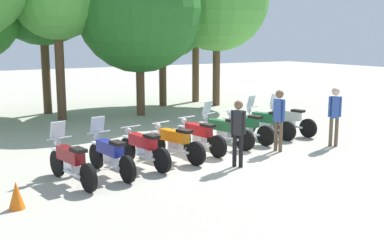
{
  "coord_description": "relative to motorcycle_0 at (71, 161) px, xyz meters",
  "views": [
    {
      "loc": [
        -7.0,
        -11.15,
        3.29
      ],
      "look_at": [
        0.0,
        0.5,
        0.9
      ],
      "focal_mm": 43.66,
      "sensor_mm": 36.0,
      "label": 1
    }
  ],
  "objects": [
    {
      "name": "motorcycle_6",
      "position": [
        6.08,
        1.41,
        -0.01
      ],
      "size": [
        0.73,
        2.16,
        0.99
      ],
      "rotation": [
        0.0,
        0.0,
        1.79
      ],
      "color": "black",
      "rests_on": "ground_plane"
    },
    {
      "name": "person_2",
      "position": [
        6.13,
        -0.09,
        0.56
      ],
      "size": [
        0.29,
        0.41,
        1.82
      ],
      "rotation": [
        0.0,
        0.0,
        3.37
      ],
      "color": "brown",
      "rests_on": "ground_plane"
    },
    {
      "name": "motorcycle_1",
      "position": [
        1.02,
        0.18,
        0.0
      ],
      "size": [
        0.62,
        2.19,
        1.37
      ],
      "rotation": [
        0.0,
        0.0,
        1.7
      ],
      "color": "black",
      "rests_on": "ground_plane"
    },
    {
      "name": "motorcycle_4",
      "position": [
        4.06,
        0.99,
        -0.01
      ],
      "size": [
        0.62,
        2.18,
        0.99
      ],
      "rotation": [
        0.0,
        0.0,
        1.73
      ],
      "color": "black",
      "rests_on": "ground_plane"
    },
    {
      "name": "ground_plane",
      "position": [
        4.07,
        0.89,
        -0.52
      ],
      "size": [
        80.0,
        80.0,
        0.0
      ],
      "primitive_type": "plane",
      "color": "#ADA899"
    },
    {
      "name": "motorcycle_0",
      "position": [
        0.0,
        0.0,
        0.0
      ],
      "size": [
        0.64,
        2.18,
        1.37
      ],
      "rotation": [
        0.0,
        0.0,
        1.74
      ],
      "color": "black",
      "rests_on": "ground_plane"
    },
    {
      "name": "motorcycle_2",
      "position": [
        2.03,
        0.46,
        -0.01
      ],
      "size": [
        0.64,
        2.18,
        0.99
      ],
      "rotation": [
        0.0,
        0.0,
        1.74
      ],
      "color": "black",
      "rests_on": "ground_plane"
    },
    {
      "name": "motorcycle_8",
      "position": [
        8.11,
        1.66,
        0.0
      ],
      "size": [
        0.71,
        2.16,
        1.37
      ],
      "rotation": [
        0.0,
        0.0,
        1.78
      ],
      "color": "black",
      "rests_on": "ground_plane"
    },
    {
      "name": "motorcycle_7",
      "position": [
        7.09,
        1.64,
        0.0
      ],
      "size": [
        0.84,
        2.13,
        1.37
      ],
      "rotation": [
        0.0,
        0.0,
        1.86
      ],
      "color": "black",
      "rests_on": "ground_plane"
    },
    {
      "name": "person_0",
      "position": [
        8.03,
        -0.47,
        0.56
      ],
      "size": [
        0.38,
        0.33,
        1.82
      ],
      "rotation": [
        0.0,
        0.0,
        4.12
      ],
      "color": "brown",
      "rests_on": "ground_plane"
    },
    {
      "name": "traffic_cone",
      "position": [
        -1.4,
        -1.06,
        -0.24
      ],
      "size": [
        0.32,
        0.32,
        0.55
      ],
      "primitive_type": "cone",
      "color": "orange",
      "rests_on": "ground_plane"
    },
    {
      "name": "tree_4",
      "position": [
        5.42,
        7.96,
        3.94
      ],
      "size": [
        5.26,
        5.26,
        7.1
      ],
      "color": "brown",
      "rests_on": "ground_plane"
    },
    {
      "name": "tree_7",
      "position": [
        9.77,
        10.53,
        4.38
      ],
      "size": [
        3.45,
        3.45,
        6.66
      ],
      "color": "brown",
      "rests_on": "ground_plane"
    },
    {
      "name": "tree_5",
      "position": [
        7.6,
        10.07,
        4.14
      ],
      "size": [
        4.87,
        4.87,
        7.1
      ],
      "color": "brown",
      "rests_on": "ground_plane"
    },
    {
      "name": "motorcycle_5",
      "position": [
        5.06,
        1.22,
        0.0
      ],
      "size": [
        0.89,
        2.1,
        1.37
      ],
      "rotation": [
        0.0,
        0.0,
        1.9
      ],
      "color": "black",
      "rests_on": "ground_plane"
    },
    {
      "name": "person_1",
      "position": [
        4.1,
        -0.85,
        0.51
      ],
      "size": [
        0.32,
        0.36,
        1.74
      ],
      "rotation": [
        0.0,
        0.0,
        0.66
      ],
      "color": "black",
      "rests_on": "ground_plane"
    },
    {
      "name": "motorcycle_3",
      "position": [
        3.04,
        0.6,
        -0.01
      ],
      "size": [
        0.77,
        2.15,
        0.99
      ],
      "rotation": [
        0.0,
        0.0,
        1.82
      ],
      "color": "black",
      "rests_on": "ground_plane"
    }
  ]
}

